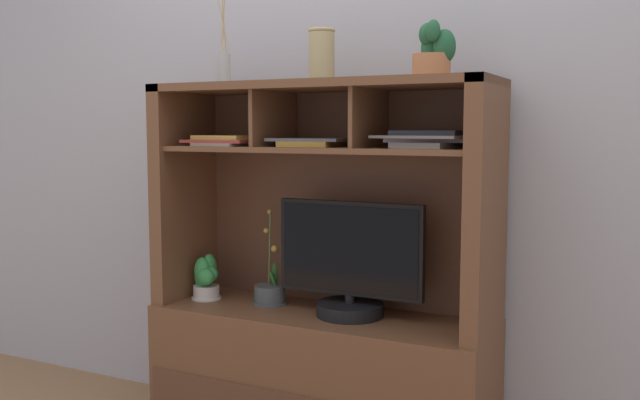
# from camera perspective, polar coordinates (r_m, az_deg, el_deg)

# --- Properties ---
(back_wall) EXTENTS (6.00, 0.02, 2.80)m
(back_wall) POSITION_cam_1_polar(r_m,az_deg,el_deg) (2.83, 2.29, 9.17)
(back_wall) COLOR #AEADB8
(back_wall) RESTS_ON ground
(media_console) EXTENTS (1.30, 0.47, 1.41)m
(media_console) POSITION_cam_1_polar(r_m,az_deg,el_deg) (2.72, 0.07, -11.06)
(media_console) COLOR brown
(media_console) RESTS_ON ground
(tv_monitor) EXTENTS (0.57, 0.25, 0.43)m
(tv_monitor) POSITION_cam_1_polar(r_m,az_deg,el_deg) (2.60, 2.46, -5.57)
(tv_monitor) COLOR black
(tv_monitor) RESTS_ON media_console
(potted_orchid) EXTENTS (0.14, 0.14, 0.38)m
(potted_orchid) POSITION_cam_1_polar(r_m,az_deg,el_deg) (2.81, -4.09, -7.55)
(potted_orchid) COLOR #484D50
(potted_orchid) RESTS_ON media_console
(potted_fern) EXTENTS (0.12, 0.12, 0.18)m
(potted_fern) POSITION_cam_1_polar(r_m,az_deg,el_deg) (2.91, -9.29, -6.33)
(potted_fern) COLOR silver
(potted_fern) RESTS_ON media_console
(magazine_stack_left) EXTENTS (0.30, 0.25, 0.03)m
(magazine_stack_left) POSITION_cam_1_polar(r_m,az_deg,el_deg) (2.61, -0.62, 4.75)
(magazine_stack_left) COLOR gold
(magazine_stack_left) RESTS_ON media_console
(magazine_stack_centre) EXTENTS (0.30, 0.26, 0.04)m
(magazine_stack_centre) POSITION_cam_1_polar(r_m,az_deg,el_deg) (2.76, -7.47, 4.83)
(magazine_stack_centre) COLOR gray
(magazine_stack_centre) RESTS_ON media_console
(magazine_stack_right) EXTENTS (0.35, 0.30, 0.06)m
(magazine_stack_right) POSITION_cam_1_polar(r_m,az_deg,el_deg) (2.43, 8.87, 4.91)
(magazine_stack_right) COLOR gray
(magazine_stack_right) RESTS_ON media_console
(diffuser_bottle) EXTENTS (0.05, 0.05, 0.34)m
(diffuser_bottle) POSITION_cam_1_polar(r_m,az_deg,el_deg) (2.82, -7.85, 10.65)
(diffuser_bottle) COLOR #ABAEAD
(diffuser_bottle) RESTS_ON media_console
(potted_succulent) EXTENTS (0.16, 0.15, 0.19)m
(potted_succulent) POSITION_cam_1_polar(r_m,az_deg,el_deg) (2.45, 9.30, 11.62)
(potted_succulent) COLOR #BB7447
(potted_succulent) RESTS_ON media_console
(ceramic_vase) EXTENTS (0.10, 0.10, 0.19)m
(ceramic_vase) POSITION_cam_1_polar(r_m,az_deg,el_deg) (2.62, 0.13, 11.73)
(ceramic_vase) COLOR tan
(ceramic_vase) RESTS_ON media_console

